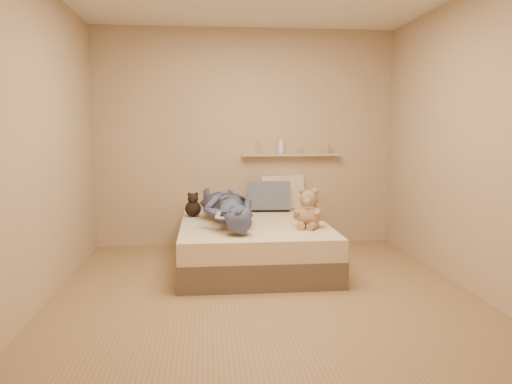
{
  "coord_description": "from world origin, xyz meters",
  "views": [
    {
      "loc": [
        -0.48,
        -4.15,
        1.41
      ],
      "look_at": [
        0.0,
        0.65,
        0.8
      ],
      "focal_mm": 35.0,
      "sensor_mm": 36.0,
      "label": 1
    }
  ],
  "objects": [
    {
      "name": "game_console",
      "position": [
        -0.31,
        0.38,
        0.62
      ],
      "size": [
        0.21,
        0.15,
        0.07
      ],
      "color": "#B8BBC0",
      "rests_on": "bed"
    },
    {
      "name": "person",
      "position": [
        -0.28,
        0.9,
        0.63
      ],
      "size": [
        0.7,
        1.53,
        0.35
      ],
      "primitive_type": "imported",
      "rotation": [
        0.0,
        0.0,
        3.25
      ],
      "color": "#3F4463",
      "rests_on": "bed"
    },
    {
      "name": "room",
      "position": [
        0.0,
        0.0,
        1.3
      ],
      "size": [
        3.8,
        3.8,
        3.8
      ],
      "color": "#93724C",
      "rests_on": "ground"
    },
    {
      "name": "dark_plush",
      "position": [
        -0.63,
        1.32,
        0.57
      ],
      "size": [
        0.18,
        0.18,
        0.27
      ],
      "color": "black",
      "rests_on": "bed"
    },
    {
      "name": "pillow_grey",
      "position": [
        0.25,
        1.62,
        0.62
      ],
      "size": [
        0.51,
        0.28,
        0.37
      ],
      "primitive_type": "cube",
      "rotation": [
        -0.35,
        0.0,
        -0.06
      ],
      "color": "slate",
      "rests_on": "bed"
    },
    {
      "name": "bed",
      "position": [
        0.0,
        0.93,
        0.22
      ],
      "size": [
        1.5,
        1.9,
        0.45
      ],
      "color": "brown",
      "rests_on": "floor"
    },
    {
      "name": "pillow_cream",
      "position": [
        0.41,
        1.76,
        0.65
      ],
      "size": [
        0.59,
        0.36,
        0.42
      ],
      "primitive_type": "cube",
      "rotation": [
        -0.12,
        0.0,
        0.29
      ],
      "color": "beige",
      "rests_on": "bed"
    },
    {
      "name": "teddy_bear",
      "position": [
        0.51,
        0.59,
        0.61
      ],
      "size": [
        0.31,
        0.32,
        0.4
      ],
      "color": "tan",
      "rests_on": "bed"
    },
    {
      "name": "shelf_bottles",
      "position": [
        0.55,
        1.84,
        1.2
      ],
      "size": [
        0.9,
        0.1,
        0.21
      ],
      "color": "white",
      "rests_on": "wall_shelf"
    },
    {
      "name": "wall_shelf",
      "position": [
        0.55,
        1.84,
        1.1
      ],
      "size": [
        1.2,
        0.12,
        0.03
      ],
      "primitive_type": "cube",
      "color": "tan",
      "rests_on": "wall_back"
    }
  ]
}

